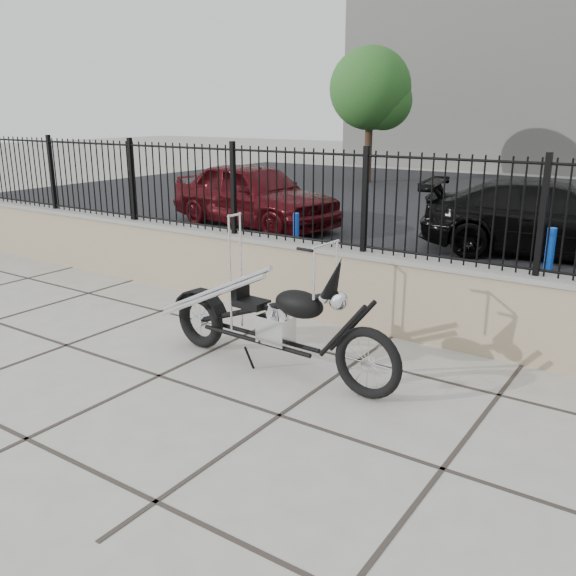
# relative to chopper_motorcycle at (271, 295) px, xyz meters

# --- Properties ---
(ground_plane) EXTENTS (90.00, 90.00, 0.00)m
(ground_plane) POSITION_rel_chopper_motorcycle_xyz_m (-0.85, -0.80, -0.81)
(ground_plane) COLOR #99968E
(ground_plane) RESTS_ON ground
(parking_lot) EXTENTS (30.00, 30.00, 0.00)m
(parking_lot) POSITION_rel_chopper_motorcycle_xyz_m (-0.85, 11.70, -0.81)
(parking_lot) COLOR black
(parking_lot) RESTS_ON ground
(retaining_wall) EXTENTS (14.00, 0.36, 0.96)m
(retaining_wall) POSITION_rel_chopper_motorcycle_xyz_m (-0.85, 1.70, -0.33)
(retaining_wall) COLOR gray
(retaining_wall) RESTS_ON ground_plane
(iron_fence) EXTENTS (14.00, 0.08, 1.20)m
(iron_fence) POSITION_rel_chopper_motorcycle_xyz_m (-0.85, 1.70, 0.75)
(iron_fence) COLOR black
(iron_fence) RESTS_ON retaining_wall
(chopper_motorcycle) EXTENTS (2.72, 0.60, 1.62)m
(chopper_motorcycle) POSITION_rel_chopper_motorcycle_xyz_m (0.00, 0.00, 0.00)
(chopper_motorcycle) COLOR black
(chopper_motorcycle) RESTS_ON ground_plane
(car_red) EXTENTS (4.61, 2.47, 1.49)m
(car_red) POSITION_rel_chopper_motorcycle_xyz_m (-5.08, 6.41, -0.06)
(car_red) COLOR #460A0E
(car_red) RESTS_ON parking_lot
(car_black) EXTENTS (4.98, 2.72, 1.37)m
(car_black) POSITION_rel_chopper_motorcycle_xyz_m (1.26, 7.11, -0.13)
(car_black) COLOR black
(car_black) RESTS_ON parking_lot
(bollard_a) EXTENTS (0.12, 0.12, 0.88)m
(bollard_a) POSITION_rel_chopper_motorcycle_xyz_m (-2.36, 4.04, -0.37)
(bollard_a) COLOR blue
(bollard_a) RESTS_ON ground_plane
(bollard_b) EXTENTS (0.16, 0.16, 1.05)m
(bollard_b) POSITION_rel_chopper_motorcycle_xyz_m (1.82, 4.12, -0.29)
(bollard_b) COLOR #0C30B8
(bollard_b) RESTS_ON ground_plane
(tree_left) EXTENTS (2.98, 2.98, 5.02)m
(tree_left) POSITION_rel_chopper_motorcycle_xyz_m (-7.16, 16.24, 2.71)
(tree_left) COLOR #382619
(tree_left) RESTS_ON ground_plane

